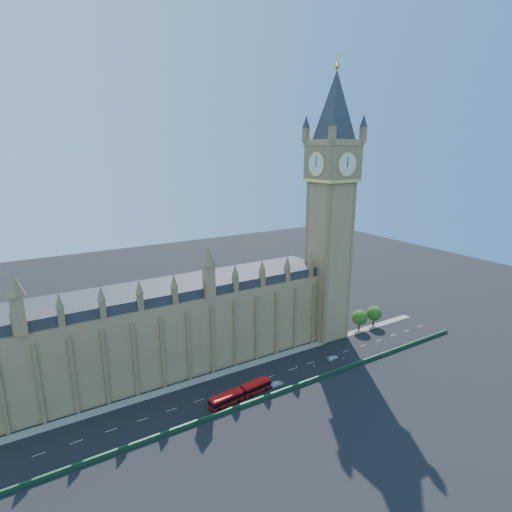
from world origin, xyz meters
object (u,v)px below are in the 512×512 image
car_silver (277,384)px  car_white (333,358)px  car_grey (263,388)px  red_bus (240,393)px

car_silver → car_white: (24.91, 3.19, -0.00)m
car_grey → car_silver: bearing=-89.2°
red_bus → car_grey: (7.53, 0.22, -1.09)m
red_bus → car_grey: 7.61m
car_white → car_silver: bearing=91.4°
red_bus → car_white: bearing=-0.5°
red_bus → car_silver: red_bus is taller
car_grey → car_white: (29.87, 2.99, 0.00)m
red_bus → car_white: red_bus is taller
car_white → car_grey: bearing=89.8°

